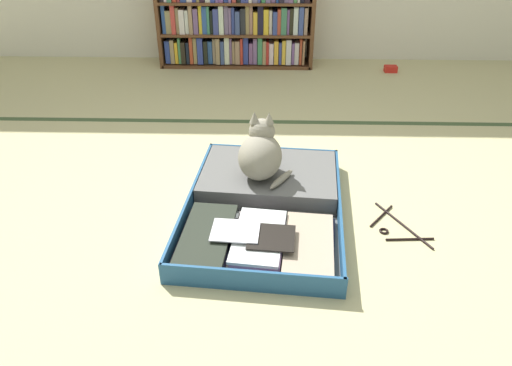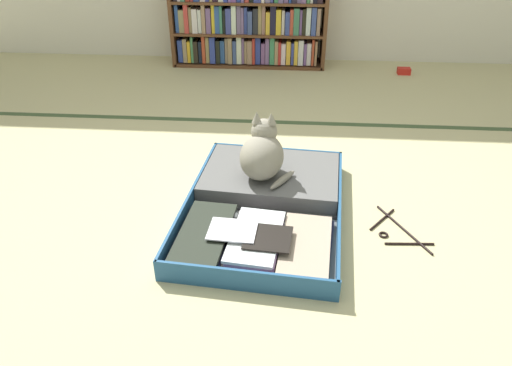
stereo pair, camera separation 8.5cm
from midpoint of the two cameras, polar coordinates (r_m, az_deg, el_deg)
name	(u,v)px [view 1 (the left image)]	position (r m, az deg, el deg)	size (l,w,h in m)	color
ground_plane	(256,217)	(2.15, -1.17, -4.20)	(10.00, 10.00, 0.00)	#BFB683
tatami_border	(260,122)	(3.06, -0.28, 7.42)	(4.80, 0.05, 0.00)	#3D5130
bookshelf	(235,18)	(4.08, -3.13, 19.26)	(1.26, 0.29, 0.78)	brown
open_suitcase	(264,200)	(2.19, -0.12, -2.02)	(0.77, 1.04, 0.10)	#23527F
black_cat	(261,153)	(2.22, -0.51, 3.59)	(0.28, 0.29, 0.31)	gray
clothes_hanger	(396,227)	(2.16, 15.50, -5.12)	(0.26, 0.34, 0.01)	black
small_red_pouch	(391,69)	(4.11, 15.36, 13.14)	(0.10, 0.07, 0.05)	red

